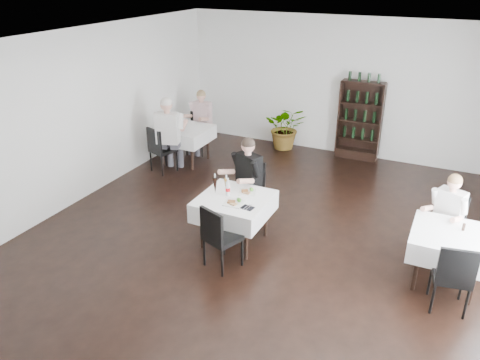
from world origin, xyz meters
name	(u,v)px	position (x,y,z in m)	size (l,w,h in m)	color
room_shell	(253,155)	(0.00, 0.00, 1.50)	(9.00, 9.00, 9.00)	black
wine_shelf	(360,121)	(0.60, 4.31, 0.85)	(0.90, 0.28, 1.75)	black
main_table	(234,206)	(-0.30, 0.00, 0.62)	(1.03, 1.03, 0.77)	black
left_table	(186,134)	(-2.70, 2.50, 0.62)	(0.98, 0.98, 0.77)	black
right_table	(450,243)	(2.70, 0.30, 0.62)	(0.98, 0.98, 0.77)	black
potted_tree	(286,127)	(-1.04, 4.20, 0.51)	(0.92, 0.80, 1.03)	#2F6121
main_chair_far	(249,190)	(-0.35, 0.62, 0.61)	(0.55, 0.55, 1.07)	black
main_chair_near	(218,234)	(-0.19, -0.71, 0.55)	(0.56, 0.56, 0.96)	black
left_chair_far	(198,130)	(-2.74, 3.08, 0.53)	(0.48, 0.49, 0.93)	black
left_chair_near	(160,147)	(-2.87, 1.76, 0.55)	(0.56, 0.56, 0.96)	black
right_chair_far	(447,221)	(2.62, 1.06, 0.54)	(0.54, 0.54, 0.95)	black
right_chair_near	(453,274)	(2.78, -0.29, 0.55)	(0.51, 0.51, 0.96)	black
diner_main	(245,175)	(-0.42, 0.62, 0.86)	(0.66, 0.70, 1.48)	#44434B
diner_left_far	(200,117)	(-2.72, 3.16, 0.83)	(0.56, 0.57, 1.43)	#44434B
diner_left_near	(169,129)	(-2.67, 1.85, 0.93)	(0.68, 0.73, 1.61)	#44434B
diner_right_far	(447,212)	(2.59, 0.89, 0.77)	(0.59, 0.62, 1.33)	#44434B
plate_far	(247,192)	(-0.19, 0.23, 0.79)	(0.32, 0.32, 0.08)	white
plate_near	(234,203)	(-0.21, -0.18, 0.79)	(0.29, 0.29, 0.08)	white
pilsner_dark	(215,185)	(-0.63, 0.01, 0.90)	(0.08, 0.08, 0.32)	black
pilsner_lager	(226,186)	(-0.45, 0.05, 0.90)	(0.07, 0.07, 0.32)	#B37A2E
coke_bottle	(228,188)	(-0.42, 0.03, 0.88)	(0.07, 0.07, 0.28)	silver
napkin_cutlery	(248,208)	(0.02, -0.22, 0.78)	(0.19, 0.20, 0.02)	black
pepper_mill	(464,227)	(2.82, 0.44, 0.82)	(0.04, 0.04, 0.10)	black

